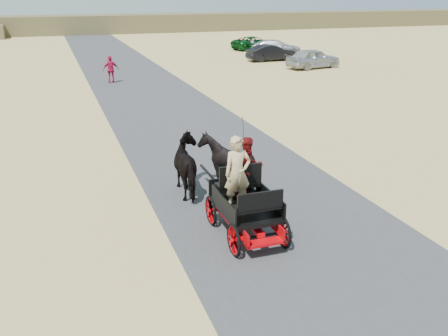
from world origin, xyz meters
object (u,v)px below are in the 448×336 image
object	(u,v)px
carriage	(245,221)
car_c	(276,47)
car_a	(313,58)
car_d	(254,43)
pedestrian	(111,70)
horse_left	(191,166)
car_b	(271,53)
horse_right	(226,162)

from	to	relation	value
carriage	car_c	distance (m)	36.05
car_a	car_d	world-z (taller)	car_a
pedestrian	car_c	world-z (taller)	pedestrian
horse_left	car_d	xyz separation A→B (m)	(16.07, 33.97, -0.20)
car_b	car_d	distance (m)	8.32
car_c	car_a	bearing A→B (deg)	-162.84
pedestrian	car_b	xyz separation A→B (m)	(14.07, 6.31, -0.19)
carriage	car_a	size ratio (longest dim) A/B	0.55
carriage	car_b	distance (m)	31.94
carriage	car_d	bearing A→B (deg)	67.23
car_d	horse_left	bearing A→B (deg)	142.33
horse_right	car_d	xyz separation A→B (m)	(14.97, 33.97, -0.20)
pedestrian	car_a	world-z (taller)	pedestrian
horse_left	car_c	xyz separation A→B (m)	(16.33, 29.41, -0.17)
car_b	car_a	bearing A→B (deg)	-167.45
car_a	car_d	size ratio (longest dim) A/B	0.94
horse_left	car_b	bearing A→B (deg)	-118.80
horse_left	car_c	bearing A→B (deg)	-119.04
carriage	car_c	size ratio (longest dim) A/B	0.51
carriage	horse_right	size ratio (longest dim) A/B	1.41
horse_left	car_a	distance (m)	26.10
car_b	car_c	bearing A→B (deg)	-33.55
horse_right	car_a	world-z (taller)	horse_right
car_b	car_c	size ratio (longest dim) A/B	0.88
horse_left	car_d	size ratio (longest dim) A/B	0.43
horse_left	car_c	distance (m)	33.64
carriage	horse_left	xyz separation A→B (m)	(-0.55, 3.00, 0.49)
horse_left	horse_right	world-z (taller)	horse_right
car_b	car_c	distance (m)	4.13
car_a	car_c	world-z (taller)	car_a
horse_right	car_a	xyz separation A→B (m)	(14.45, 20.97, -0.10)
car_c	carriage	bearing A→B (deg)	176.46
carriage	horse_right	world-z (taller)	horse_right
car_a	car_c	xyz separation A→B (m)	(0.78, 8.44, -0.07)
horse_left	car_b	world-z (taller)	horse_left
pedestrian	car_d	world-z (taller)	pedestrian
car_a	car_d	bearing A→B (deg)	-14.22
car_d	carriage	bearing A→B (deg)	144.88
horse_right	pedestrian	size ratio (longest dim) A/B	0.98
horse_left	car_c	size ratio (longest dim) A/B	0.43
car_c	horse_right	bearing A→B (deg)	175.04
car_a	car_b	distance (m)	5.08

